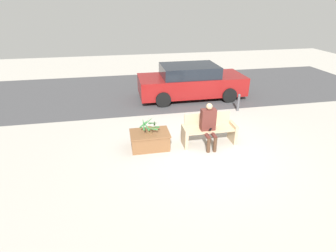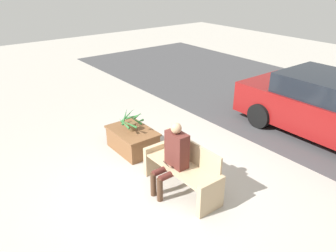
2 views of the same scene
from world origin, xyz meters
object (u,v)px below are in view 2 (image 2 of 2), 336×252
(person_seated, at_px, (173,155))
(planter_box, at_px, (133,139))
(bench, at_px, (183,168))
(parked_car, at_px, (335,109))
(potted_plant, at_px, (132,122))

(person_seated, xyz_separation_m, planter_box, (-1.67, 0.21, -0.46))
(bench, height_order, planter_box, bench)
(planter_box, xyz_separation_m, parked_car, (2.31, 4.00, 0.45))
(bench, xyz_separation_m, person_seated, (-0.08, -0.17, 0.30))
(bench, bearing_deg, planter_box, 178.69)
(potted_plant, xyz_separation_m, parked_car, (2.31, 4.01, 0.03))
(person_seated, xyz_separation_m, parked_car, (0.64, 4.21, -0.02))
(planter_box, bearing_deg, parked_car, 60.01)
(potted_plant, bearing_deg, person_seated, -7.10)
(bench, xyz_separation_m, planter_box, (-1.75, 0.04, -0.16))
(bench, xyz_separation_m, parked_car, (0.56, 4.04, 0.28))
(potted_plant, distance_m, parked_car, 4.62)
(person_seated, height_order, parked_car, parked_car)
(bench, distance_m, person_seated, 0.35)
(potted_plant, relative_size, parked_car, 0.13)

